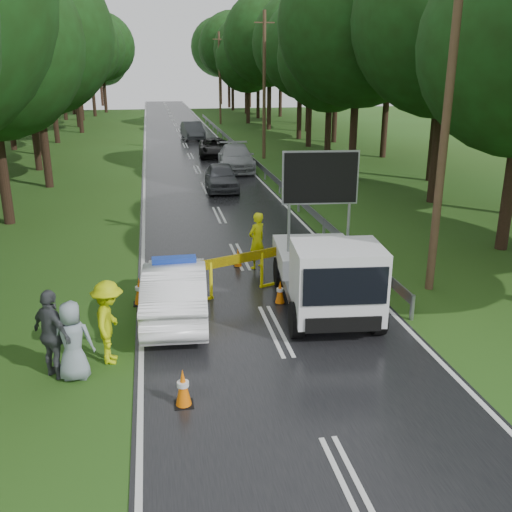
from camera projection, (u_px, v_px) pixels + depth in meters
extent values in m
plane|color=#2A4914|center=(275.00, 331.00, 14.52)|extent=(160.00, 160.00, 0.00)
cube|color=black|center=(190.00, 156.00, 42.51)|extent=(7.00, 140.00, 0.02)
cylinder|color=gray|center=(412.00, 308.00, 15.04)|extent=(0.12, 0.12, 0.70)
cube|color=gray|center=(239.00, 148.00, 42.97)|extent=(0.05, 60.00, 0.30)
cylinder|color=#4F3924|center=(446.00, 120.00, 15.69)|extent=(0.24, 0.24, 10.00)
cylinder|color=#4F3924|center=(264.00, 87.00, 39.94)|extent=(0.24, 0.24, 10.00)
cube|color=#4F3924|center=(264.00, 22.00, 38.61)|extent=(1.40, 0.08, 0.08)
cylinder|color=#4F3924|center=(220.00, 79.00, 64.20)|extent=(0.24, 0.24, 10.00)
cube|color=#4F3924|center=(219.00, 39.00, 62.87)|extent=(1.40, 0.08, 0.08)
imported|color=white|center=(176.00, 290.00, 15.12)|extent=(1.91, 4.72, 1.52)
cube|color=#1938A5|center=(174.00, 260.00, 14.86)|extent=(1.16, 0.39, 0.15)
cube|color=gray|center=(321.00, 282.00, 16.15)|extent=(2.60, 4.72, 0.27)
cube|color=white|center=(315.00, 255.00, 17.03)|extent=(2.51, 2.80, 0.59)
cube|color=white|center=(337.00, 282.00, 14.08)|extent=(2.32, 1.93, 1.83)
cube|color=black|center=(346.00, 287.00, 13.17)|extent=(1.99, 0.24, 0.92)
cube|color=black|center=(320.00, 178.00, 15.86)|extent=(2.05, 0.33, 1.40)
cylinder|color=black|center=(296.00, 320.00, 14.08)|extent=(0.39, 0.93, 0.91)
cylinder|color=black|center=(378.00, 317.00, 14.23)|extent=(0.39, 0.93, 0.91)
cylinder|color=black|center=(280.00, 272.00, 17.34)|extent=(0.39, 0.93, 0.91)
cylinder|color=black|center=(346.00, 270.00, 17.50)|extent=(0.39, 0.93, 0.91)
cube|color=yellow|center=(193.00, 285.00, 16.00)|extent=(0.09, 0.09, 1.14)
cube|color=yellow|center=(211.00, 281.00, 16.28)|extent=(0.09, 0.09, 1.14)
cube|color=yellow|center=(262.00, 270.00, 17.13)|extent=(0.09, 0.09, 1.14)
cube|color=yellow|center=(278.00, 267.00, 17.41)|extent=(0.09, 0.09, 1.14)
cube|color=#F2CC00|center=(237.00, 259.00, 16.54)|extent=(2.79, 1.11, 0.28)
imported|color=#F2F70D|center=(257.00, 241.00, 18.72)|extent=(0.83, 0.78, 1.90)
imported|color=#18389E|center=(324.00, 280.00, 15.17)|extent=(1.22, 1.20, 1.99)
imported|color=#BDD20B|center=(109.00, 322.00, 12.72)|extent=(0.80, 1.30, 1.94)
imported|color=#414449|center=(52.00, 334.00, 12.09)|extent=(1.16, 1.19, 2.00)
imported|color=gray|center=(73.00, 341.00, 12.04)|extent=(0.93, 0.66, 1.78)
imported|color=#47484F|center=(221.00, 177.00, 30.79)|extent=(1.85, 4.24, 1.42)
imported|color=#A0A2A8|center=(236.00, 158.00, 36.65)|extent=(2.64, 5.62, 1.59)
imported|color=black|center=(214.00, 148.00, 42.17)|extent=(2.49, 4.91, 1.33)
imported|color=#3E4045|center=(193.00, 131.00, 52.07)|extent=(2.02, 4.90, 1.58)
cube|color=black|center=(184.00, 405.00, 11.32)|extent=(0.38, 0.38, 0.03)
cone|color=orange|center=(183.00, 387.00, 11.19)|extent=(0.32, 0.32, 0.79)
cube|color=black|center=(280.00, 303.00, 16.18)|extent=(0.33, 0.33, 0.03)
cone|color=orange|center=(280.00, 292.00, 16.07)|extent=(0.27, 0.27, 0.68)
cube|color=black|center=(238.00, 266.00, 19.15)|extent=(0.31, 0.31, 0.03)
cone|color=orange|center=(238.00, 257.00, 19.05)|extent=(0.26, 0.26, 0.64)
cube|color=black|center=(140.00, 304.00, 16.12)|extent=(0.39, 0.39, 0.03)
cone|color=orange|center=(140.00, 291.00, 15.99)|extent=(0.32, 0.32, 0.79)
cube|color=black|center=(373.00, 299.00, 16.46)|extent=(0.38, 0.38, 0.03)
cone|color=orange|center=(374.00, 286.00, 16.34)|extent=(0.32, 0.32, 0.79)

